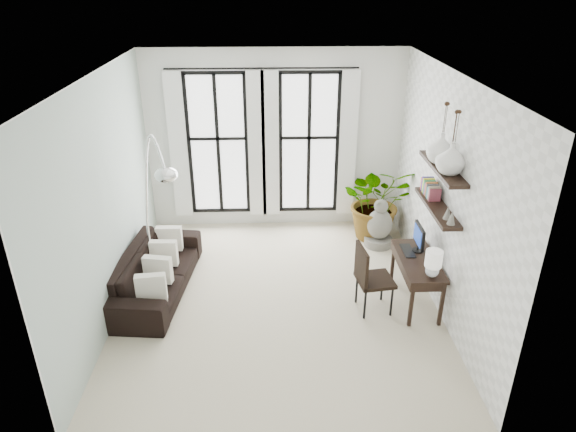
{
  "coord_description": "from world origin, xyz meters",
  "views": [
    {
      "loc": [
        -0.08,
        -6.22,
        4.33
      ],
      "look_at": [
        0.15,
        0.3,
        1.19
      ],
      "focal_mm": 32.0,
      "sensor_mm": 36.0,
      "label": 1
    }
  ],
  "objects_px": {
    "sofa": "(155,271)",
    "desk_chair": "(369,275)",
    "buddha": "(379,226)",
    "arc_lamp": "(154,181)",
    "desk": "(419,263)",
    "plant": "(377,201)"
  },
  "relations": [
    {
      "from": "plant",
      "to": "buddha",
      "type": "xyz_separation_m",
      "value": [
        -0.01,
        -0.33,
        -0.33
      ]
    },
    {
      "from": "sofa",
      "to": "desk",
      "type": "height_order",
      "value": "desk"
    },
    {
      "from": "plant",
      "to": "desk",
      "type": "height_order",
      "value": "plant"
    },
    {
      "from": "sofa",
      "to": "plant",
      "type": "relative_size",
      "value": 1.62
    },
    {
      "from": "buddha",
      "to": "desk",
      "type": "bearing_deg",
      "value": -84.11
    },
    {
      "from": "desk",
      "to": "buddha",
      "type": "relative_size",
      "value": 1.39
    },
    {
      "from": "desk_chair",
      "to": "buddha",
      "type": "distance_m",
      "value": 1.95
    },
    {
      "from": "desk_chair",
      "to": "buddha",
      "type": "height_order",
      "value": "desk_chair"
    },
    {
      "from": "arc_lamp",
      "to": "buddha",
      "type": "relative_size",
      "value": 2.74
    },
    {
      "from": "arc_lamp",
      "to": "desk",
      "type": "bearing_deg",
      "value": -10.03
    },
    {
      "from": "sofa",
      "to": "arc_lamp",
      "type": "relative_size",
      "value": 0.95
    },
    {
      "from": "sofa",
      "to": "desk",
      "type": "xyz_separation_m",
      "value": [
        3.75,
        -0.49,
        0.35
      ]
    },
    {
      "from": "sofa",
      "to": "desk_chair",
      "type": "distance_m",
      "value": 3.11
    },
    {
      "from": "desk",
      "to": "plant",
      "type": "bearing_deg",
      "value": 94.8
    },
    {
      "from": "desk_chair",
      "to": "arc_lamp",
      "type": "relative_size",
      "value": 0.43
    },
    {
      "from": "desk_chair",
      "to": "arc_lamp",
      "type": "bearing_deg",
      "value": 157.4
    },
    {
      "from": "desk",
      "to": "buddha",
      "type": "xyz_separation_m",
      "value": [
        -0.18,
        1.76,
        -0.31
      ]
    },
    {
      "from": "plant",
      "to": "desk",
      "type": "distance_m",
      "value": 2.1
    },
    {
      "from": "desk_chair",
      "to": "buddha",
      "type": "relative_size",
      "value": 1.16
    },
    {
      "from": "sofa",
      "to": "arc_lamp",
      "type": "height_order",
      "value": "arc_lamp"
    },
    {
      "from": "plant",
      "to": "arc_lamp",
      "type": "distance_m",
      "value": 3.89
    },
    {
      "from": "sofa",
      "to": "desk_chair",
      "type": "bearing_deg",
      "value": -95.1
    }
  ]
}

